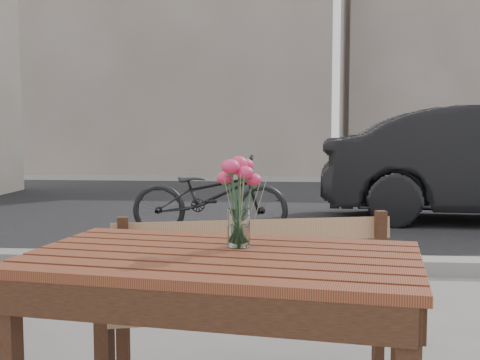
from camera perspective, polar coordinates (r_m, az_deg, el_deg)
The scene contains 6 objects.
street at distance 7.11m, azimuth 4.51°, elevation -4.37°, with size 30.00×8.12×0.12m.
backdrop_buildings at distance 16.52m, azimuth 5.37°, elevation 13.47°, with size 15.50×4.00×8.00m.
main_table at distance 2.02m, azimuth -1.75°, elevation -10.57°, with size 1.37×0.93×0.79m.
main_bench at distance 2.76m, azimuth 1.82°, elevation -9.70°, with size 1.38×0.70×0.82m.
main_vase at distance 2.07m, azimuth -0.12°, elevation -1.02°, with size 0.17×0.17×0.31m.
bicycle at distance 6.54m, azimuth -2.86°, elevation -1.53°, with size 0.59×1.69×0.89m, color black.
Camera 1 is at (0.03, -1.95, 1.20)m, focal length 45.00 mm.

